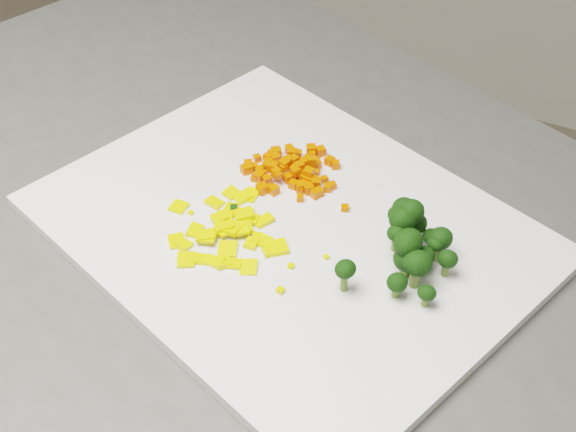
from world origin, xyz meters
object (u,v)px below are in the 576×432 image
at_px(cutting_board, 288,228).
at_px(pepper_pile, 224,224).
at_px(carrot_pile, 293,164).
at_px(broccoli_pile, 398,240).

height_order(cutting_board, pepper_pile, pepper_pile).
distance_m(carrot_pile, broccoli_pile, 0.16).
bearing_deg(pepper_pile, broccoli_pile, 12.22).
height_order(carrot_pile, pepper_pile, carrot_pile).
distance_m(cutting_board, broccoli_pile, 0.12).
bearing_deg(broccoli_pile, carrot_pile, 153.60).
distance_m(cutting_board, pepper_pile, 0.06).
height_order(carrot_pile, broccoli_pile, broccoli_pile).
relative_size(cutting_board, carrot_pile, 4.50).
xyz_separation_m(carrot_pile, pepper_pile, (-0.02, -0.10, -0.01)).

